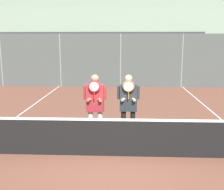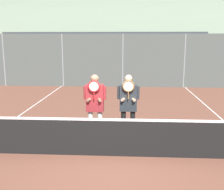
{
  "view_description": "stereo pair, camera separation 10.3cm",
  "coord_description": "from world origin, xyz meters",
  "px_view_note": "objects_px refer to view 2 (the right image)",
  "views": [
    {
      "loc": [
        0.25,
        -6.28,
        2.75
      ],
      "look_at": [
        -0.09,
        1.05,
        1.28
      ],
      "focal_mm": 45.0,
      "sensor_mm": 36.0,
      "label": 1
    },
    {
      "loc": [
        0.35,
        -6.28,
        2.75
      ],
      "look_at": [
        -0.09,
        1.05,
        1.28
      ],
      "focal_mm": 45.0,
      "sensor_mm": 36.0,
      "label": 2
    }
  ],
  "objects_px": {
    "car_left_of_center": "(122,66)",
    "car_center": "(197,67)",
    "player_leftmost": "(95,104)",
    "car_far_left": "(47,65)",
    "player_center_left": "(128,104)"
  },
  "relations": [
    {
      "from": "car_far_left",
      "to": "car_left_of_center",
      "type": "bearing_deg",
      "value": 2.07
    },
    {
      "from": "player_leftmost",
      "to": "car_center",
      "type": "distance_m",
      "value": 13.63
    },
    {
      "from": "car_left_of_center",
      "to": "car_center",
      "type": "relative_size",
      "value": 0.96
    },
    {
      "from": "car_center",
      "to": "player_leftmost",
      "type": "bearing_deg",
      "value": -113.83
    },
    {
      "from": "car_left_of_center",
      "to": "car_center",
      "type": "xyz_separation_m",
      "value": [
        5.11,
        0.16,
        -0.08
      ]
    },
    {
      "from": "player_leftmost",
      "to": "car_left_of_center",
      "type": "xyz_separation_m",
      "value": [
        0.39,
        12.3,
        -0.16
      ]
    },
    {
      "from": "car_left_of_center",
      "to": "car_center",
      "type": "height_order",
      "value": "car_left_of_center"
    },
    {
      "from": "car_far_left",
      "to": "car_left_of_center",
      "type": "height_order",
      "value": "car_far_left"
    },
    {
      "from": "player_leftmost",
      "to": "car_left_of_center",
      "type": "distance_m",
      "value": 12.31
    },
    {
      "from": "player_leftmost",
      "to": "car_far_left",
      "type": "distance_m",
      "value": 13.04
    },
    {
      "from": "player_center_left",
      "to": "car_far_left",
      "type": "bearing_deg",
      "value": 115.39
    },
    {
      "from": "player_leftmost",
      "to": "car_far_left",
      "type": "height_order",
      "value": "car_far_left"
    },
    {
      "from": "player_leftmost",
      "to": "player_center_left",
      "type": "bearing_deg",
      "value": 8.66
    },
    {
      "from": "player_leftmost",
      "to": "car_center",
      "type": "xyz_separation_m",
      "value": [
        5.51,
        12.47,
        -0.23
      ]
    },
    {
      "from": "car_left_of_center",
      "to": "car_center",
      "type": "distance_m",
      "value": 5.12
    }
  ]
}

